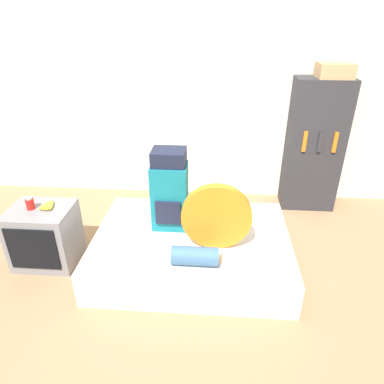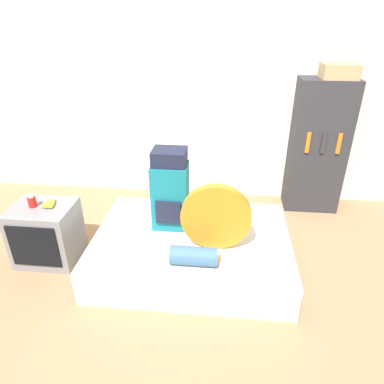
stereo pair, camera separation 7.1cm
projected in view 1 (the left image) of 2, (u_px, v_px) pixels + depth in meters
ground_plane at (166, 297)px, 2.95m from camera, size 16.00×16.00×0.00m
wall_back at (186, 95)px, 4.09m from camera, size 8.00×0.05×2.60m
bed at (192, 249)px, 3.28m from camera, size 1.81×1.30×0.33m
backpack at (170, 191)px, 3.18m from camera, size 0.33×0.30×0.77m
tent_bag at (216, 217)px, 2.91m from camera, size 0.60×0.08×0.60m
sleeping_roll at (195, 256)px, 2.79m from camera, size 0.39×0.16×0.16m
television at (45, 236)px, 3.25m from camera, size 0.57×0.48×0.58m
canister at (30, 204)px, 3.10m from camera, size 0.07×0.07×0.12m
banana_bunch at (48, 205)px, 3.15m from camera, size 0.14×0.17×0.04m
bookshelf at (314, 146)px, 4.02m from camera, size 0.62×0.38×1.56m
cardboard_box at (335, 70)px, 3.61m from camera, size 0.36×0.30×0.15m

